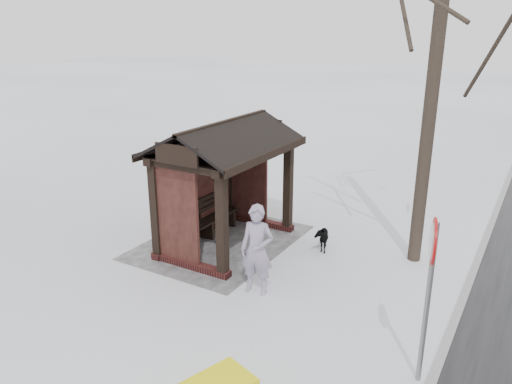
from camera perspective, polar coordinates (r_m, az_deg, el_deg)
ground at (r=12.47m, az=-3.30°, el=-5.94°), size 120.00×120.00×0.00m
kerb at (r=10.74m, az=22.45°, el=-11.66°), size 120.00×0.15×0.06m
trampled_patch at (r=12.57m, az=-4.06°, el=-5.71°), size 4.20×3.20×0.02m
bus_shelter at (r=11.83m, az=-4.13°, el=3.82°), size 3.60×2.40×3.09m
pedestrian at (r=9.94m, az=0.11°, el=-6.62°), size 0.56×0.75×1.86m
dog at (r=12.15m, az=7.44°, el=-5.12°), size 0.83×0.62×0.64m
road_sign at (r=7.56m, az=19.30°, el=-8.31°), size 0.66×0.20×2.64m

